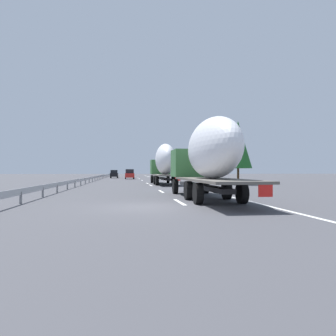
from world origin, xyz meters
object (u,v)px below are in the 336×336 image
car_white_van (130,174)px  car_silver_hatch (129,173)px  truck_lead (164,162)px  truck_trailing (207,155)px  car_black_suv (114,174)px  car_red_compact (130,174)px  road_sign (164,168)px

car_white_van → car_silver_hatch: 10.89m
truck_lead → truck_trailing: truck_lead is taller
truck_trailing → car_silver_hatch: 76.56m
truck_lead → car_black_suv: (36.37, 7.28, -1.72)m
car_white_van → truck_trailing: bearing=-177.0°
car_black_suv → car_white_van: (8.72, -3.86, -0.03)m
car_red_compact → truck_trailing: bearing=-175.3°
truck_lead → truck_trailing: (-20.48, -0.00, -0.16)m
car_silver_hatch → road_sign: (-30.65, -6.75, 1.37)m
road_sign → car_white_van: bearing=18.3°
car_black_suv → car_red_compact: bearing=-160.4°
truck_lead → road_sign: 25.52m
car_black_suv → truck_trailing: bearing=-172.7°
truck_lead → truck_trailing: bearing=-180.0°
truck_lead → car_white_van: bearing=4.3°
car_black_suv → truck_lead: bearing=-168.7°
car_white_van → truck_lead: bearing=-175.7°
truck_trailing → car_silver_hatch: bearing=2.7°
truck_trailing → car_silver_hatch: truck_trailing is taller
car_black_suv → car_white_van: size_ratio=1.11×
truck_trailing → car_black_suv: bearing=7.3°
car_black_suv → car_red_compact: (-9.69, -3.44, 0.05)m
car_silver_hatch → road_sign: 31.41m
truck_lead → car_white_van: size_ratio=3.28×
car_white_van → car_silver_hatch: bearing=1.2°
road_sign → truck_trailing: bearing=176.1°
car_silver_hatch → car_red_compact: bearing=179.6°
truck_lead → road_sign: (25.33, -3.10, -0.38)m
car_red_compact → truck_lead: bearing=-171.8°
truck_trailing → car_red_compact: 47.34m
truck_lead → car_silver_hatch: 56.12m
truck_trailing → car_white_van: 65.68m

